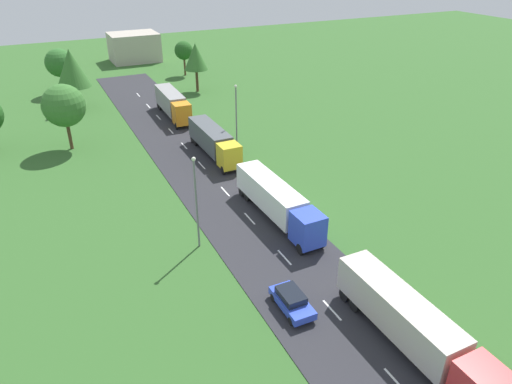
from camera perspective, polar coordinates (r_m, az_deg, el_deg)
road at (r=41.20m, az=3.98°, el=-8.48°), size 10.00×140.00×0.06m
lane_marking_centre at (r=38.96m, az=6.41°, el=-11.03°), size 0.16×120.67×0.01m
truck_lead at (r=34.02m, az=18.32°, el=-14.96°), size 2.60×13.57×3.48m
truck_second at (r=46.15m, az=2.57°, el=-1.04°), size 2.79×13.60×3.47m
truck_third at (r=60.55m, az=-5.14°, el=6.21°), size 2.55×12.32×3.47m
truck_fourth at (r=75.59m, az=-10.04°, el=10.50°), size 2.75×12.31×3.76m
car_second at (r=36.19m, az=4.34°, el=-12.93°), size 1.92×4.16×1.47m
lamppost_second at (r=40.95m, az=-7.22°, el=-0.82°), size 0.36×0.36×8.82m
lamppost_third at (r=61.35m, az=-2.39°, el=9.33°), size 0.36×0.36×8.67m
tree_birch at (r=65.90m, az=-22.18°, el=9.62°), size 5.45×5.45×8.65m
tree_maple at (r=100.06m, az=-8.72°, el=16.51°), size 3.66×3.66×6.80m
tree_pine at (r=92.89m, az=-22.64°, el=14.17°), size 4.89×4.89×7.91m
tree_elm at (r=87.82m, az=-7.29°, el=15.88°), size 4.22×4.22×8.64m
tree_ash at (r=82.26m, az=-21.35°, el=13.74°), size 5.37×5.37×9.69m
distant_building at (r=115.52m, az=-14.48°, el=16.56°), size 10.53×8.49×6.15m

